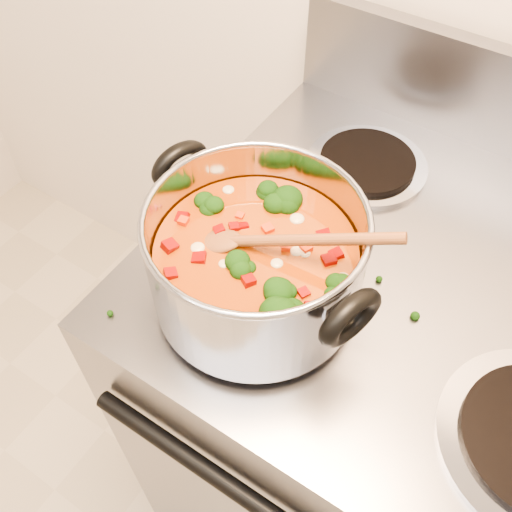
{
  "coord_description": "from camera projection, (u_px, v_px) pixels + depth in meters",
  "views": [
    {
      "loc": [
        0.11,
        0.66,
        1.52
      ],
      "look_at": [
        -0.11,
        1.01,
        1.01
      ],
      "focal_mm": 40.0,
      "sensor_mm": 36.0,
      "label": 1
    }
  ],
  "objects": [
    {
      "name": "stockpot",
      "position": [
        256.0,
        260.0,
        0.66
      ],
      "size": [
        0.32,
        0.25,
        0.15
      ],
      "rotation": [
        0.0,
        0.0,
        -0.29
      ],
      "color": "#AAAAB2",
      "rests_on": "electric_range"
    },
    {
      "name": "electric_range",
      "position": [
        379.0,
        418.0,
        1.1
      ],
      "size": [
        0.74,
        0.67,
        1.08
      ],
      "color": "gray",
      "rests_on": "ground"
    },
    {
      "name": "wooden_spoon",
      "position": [
        262.0,
        241.0,
        0.63
      ],
      "size": [
        0.23,
        0.1,
        0.09
      ],
      "rotation": [
        0.0,
        0.0,
        0.31
      ],
      "color": "brown",
      "rests_on": "stockpot"
    },
    {
      "name": "cooktop_crumbs",
      "position": [
        223.0,
        271.0,
        0.75
      ],
      "size": [
        0.32,
        0.31,
        0.01
      ],
      "color": "black",
      "rests_on": "electric_range"
    }
  ]
}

